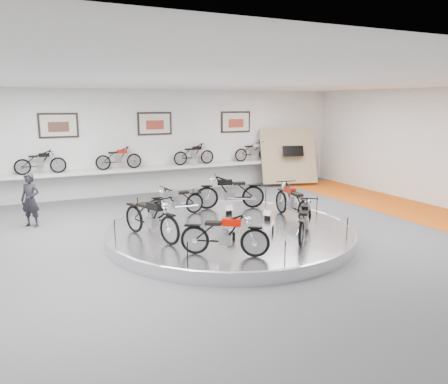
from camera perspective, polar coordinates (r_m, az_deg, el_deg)
name	(u,v)px	position (r m, az deg, el deg)	size (l,w,h in m)	color
floor	(235,241)	(11.27, 1.45, -6.40)	(16.00, 16.00, 0.00)	#525254
ceiling	(236,80)	(10.74, 1.56, 14.37)	(16.00, 16.00, 0.00)	white
wall_back	(155,142)	(17.33, -8.99, 6.51)	(16.00, 16.00, 0.00)	white
orange_carpet_strip	(424,213)	(15.45, 24.66, -2.51)	(2.40, 12.60, 0.01)	#D04B1A
dado_band	(156,178)	(17.49, -8.83, 1.77)	(15.68, 0.04, 1.10)	#BCBCBA
display_platform	(230,232)	(11.48, 0.78, -5.27)	(6.40, 6.40, 0.30)	silver
platform_rim	(230,228)	(11.45, 0.78, -4.69)	(6.40, 6.40, 0.10)	#B2B2BA
shelf	(158,168)	(17.16, -8.61, 3.11)	(11.00, 0.55, 0.10)	silver
poster_left	(58,125)	(16.61, -20.81, 8.12)	(1.35, 0.06, 0.88)	beige
poster_center	(155,124)	(17.25, -9.03, 8.82)	(1.35, 0.06, 0.88)	beige
poster_right	(236,122)	(18.53, 1.54, 9.13)	(1.35, 0.06, 0.88)	beige
display_panel	(288,156)	(18.95, 8.40, 4.66)	(2.40, 0.12, 2.40)	tan
shelf_bike_a	(40,164)	(16.42, -22.85, 3.43)	(1.22, 0.42, 0.73)	black
shelf_bike_b	(119,159)	(16.74, -13.58, 4.15)	(1.22, 0.42, 0.73)	#9B190E
shelf_bike_c	(194,156)	(17.58, -3.95, 4.78)	(1.22, 0.42, 0.73)	black
shelf_bike_d	(253,152)	(18.72, 3.81, 5.19)	(1.22, 0.42, 0.73)	#ADADB2
bike_a	(292,201)	(12.21, 8.92, -1.20)	(1.73, 0.61, 1.02)	#9B190E
bike_b	(230,192)	(13.27, 0.81, 0.05)	(1.79, 0.63, 1.06)	black
bike_c	(176,201)	(12.47, -6.26, -1.16)	(1.52, 0.54, 0.89)	#ADADB2
bike_d	(151,217)	(10.47, -9.52, -3.26)	(1.78, 0.63, 1.05)	black
bike_e	(225,234)	(9.18, 0.08, -5.52)	(1.61, 0.57, 0.95)	#CA0E00
bike_f	(305,220)	(10.54, 10.49, -3.57)	(1.55, 0.55, 0.91)	black
visitor	(30,200)	(13.55, -23.97, -0.97)	(0.56, 0.37, 1.54)	black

